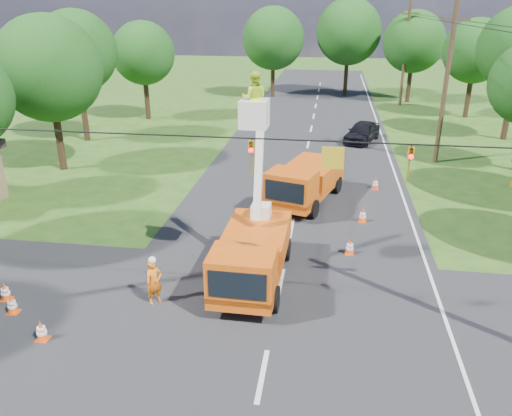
% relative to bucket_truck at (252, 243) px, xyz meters
% --- Properties ---
extents(ground, '(140.00, 140.00, 0.00)m').
position_rel_bucket_truck_xyz_m(ground, '(1.06, 14.97, -1.63)').
color(ground, '#264D17').
rests_on(ground, ground).
extents(road_main, '(12.00, 100.00, 0.06)m').
position_rel_bucket_truck_xyz_m(road_main, '(1.06, 14.97, -1.63)').
color(road_main, black).
rests_on(road_main, ground).
extents(road_cross, '(56.00, 10.00, 0.07)m').
position_rel_bucket_truck_xyz_m(road_cross, '(1.06, -3.03, -1.63)').
color(road_cross, black).
rests_on(road_cross, ground).
extents(edge_line, '(0.12, 90.00, 0.02)m').
position_rel_bucket_truck_xyz_m(edge_line, '(6.66, 14.97, -1.63)').
color(edge_line, silver).
rests_on(edge_line, ground).
extents(bucket_truck, '(2.46, 5.97, 7.64)m').
position_rel_bucket_truck_xyz_m(bucket_truck, '(0.00, 0.00, 0.00)').
color(bucket_truck, '#CF550E').
rests_on(bucket_truck, ground).
extents(second_truck, '(3.93, 6.50, 2.29)m').
position_rel_bucket_truck_xyz_m(second_truck, '(1.45, 8.31, -0.43)').
color(second_truck, '#CF550E').
rests_on(second_truck, ground).
extents(ground_worker, '(0.70, 0.71, 1.65)m').
position_rel_bucket_truck_xyz_m(ground_worker, '(-3.13, -1.85, -0.80)').
color(ground_worker, orange).
rests_on(ground_worker, ground).
extents(distant_car, '(3.22, 4.81, 1.52)m').
position_rel_bucket_truck_xyz_m(distant_car, '(4.99, 21.50, -0.86)').
color(distant_car, black).
rests_on(distant_car, ground).
extents(traffic_cone_2, '(0.38, 0.38, 0.71)m').
position_rel_bucket_truck_xyz_m(traffic_cone_2, '(3.65, 2.79, -1.27)').
color(traffic_cone_2, '#E84A0C').
rests_on(traffic_cone_2, ground).
extents(traffic_cone_3, '(0.38, 0.38, 0.71)m').
position_rel_bucket_truck_xyz_m(traffic_cone_3, '(4.33, 6.23, -1.27)').
color(traffic_cone_3, '#E84A0C').
rests_on(traffic_cone_3, ground).
extents(traffic_cone_4, '(0.38, 0.38, 0.71)m').
position_rel_bucket_truck_xyz_m(traffic_cone_4, '(-5.89, -4.39, -1.27)').
color(traffic_cone_4, '#E84A0C').
rests_on(traffic_cone_4, ground).
extents(traffic_cone_5, '(0.38, 0.38, 0.71)m').
position_rel_bucket_truck_xyz_m(traffic_cone_5, '(-7.66, -3.18, -1.27)').
color(traffic_cone_5, '#E84A0C').
rests_on(traffic_cone_5, ground).
extents(traffic_cone_6, '(0.38, 0.38, 0.71)m').
position_rel_bucket_truck_xyz_m(traffic_cone_6, '(-8.37, -2.48, -1.27)').
color(traffic_cone_6, '#E84A0C').
rests_on(traffic_cone_6, ground).
extents(traffic_cone_7, '(0.38, 0.38, 0.71)m').
position_rel_bucket_truck_xyz_m(traffic_cone_7, '(5.26, 10.96, -1.27)').
color(traffic_cone_7, '#E84A0C').
rests_on(traffic_cone_7, ground).
extents(pole_right_mid, '(1.80, 0.30, 10.00)m').
position_rel_bucket_truck_xyz_m(pole_right_mid, '(9.56, 16.97, 3.48)').
color(pole_right_mid, '#4C3823').
rests_on(pole_right_mid, ground).
extents(pole_right_far, '(1.80, 0.30, 10.00)m').
position_rel_bucket_truck_xyz_m(pole_right_far, '(9.56, 36.97, 3.48)').
color(pole_right_far, '#4C3823').
rests_on(pole_right_far, ground).
extents(signal_span, '(18.00, 0.29, 1.07)m').
position_rel_bucket_truck_xyz_m(signal_span, '(3.28, -3.03, 4.25)').
color(signal_span, black).
rests_on(signal_span, ground).
extents(tree_left_d, '(6.20, 6.20, 9.24)m').
position_rel_bucket_truck_xyz_m(tree_left_d, '(-13.94, 11.97, 4.50)').
color(tree_left_d, '#382616').
rests_on(tree_left_d, ground).
extents(tree_left_e, '(5.80, 5.80, 9.41)m').
position_rel_bucket_truck_xyz_m(tree_left_e, '(-15.74, 18.97, 4.87)').
color(tree_left_e, '#382616').
rests_on(tree_left_e, ground).
extents(tree_left_f, '(5.40, 5.40, 8.40)m').
position_rel_bucket_truck_xyz_m(tree_left_f, '(-13.74, 26.97, 4.06)').
color(tree_left_f, '#382616').
rests_on(tree_left_f, ground).
extents(tree_right_e, '(5.60, 5.60, 8.63)m').
position_rel_bucket_truck_xyz_m(tree_right_e, '(14.86, 31.97, 4.19)').
color(tree_right_e, '#382616').
rests_on(tree_right_e, ground).
extents(tree_far_a, '(6.60, 6.60, 9.50)m').
position_rel_bucket_truck_xyz_m(tree_far_a, '(-3.94, 39.97, 4.56)').
color(tree_far_a, '#382616').
rests_on(tree_far_a, ground).
extents(tree_far_b, '(7.00, 7.00, 10.32)m').
position_rel_bucket_truck_xyz_m(tree_far_b, '(4.06, 41.97, 5.18)').
color(tree_far_b, '#382616').
rests_on(tree_far_b, ground).
extents(tree_far_c, '(6.20, 6.20, 9.18)m').
position_rel_bucket_truck_xyz_m(tree_far_c, '(10.56, 38.97, 4.44)').
color(tree_far_c, '#382616').
rests_on(tree_far_c, ground).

